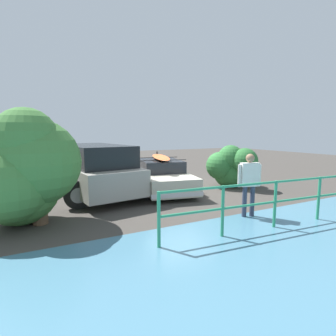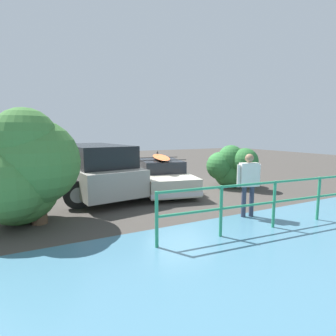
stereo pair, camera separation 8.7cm
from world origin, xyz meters
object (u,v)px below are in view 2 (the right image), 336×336
object	(u,v)px
suv_car	(94,169)
bush_near_left	(232,167)
person_bystander	(249,179)
sedan_car	(161,175)
bush_near_right	(23,171)

from	to	relation	value
suv_car	bush_near_left	bearing A→B (deg)	167.78
person_bystander	bush_near_left	size ratio (longest dim) A/B	0.82
suv_car	sedan_car	bearing A→B (deg)	173.85
bush_near_right	person_bystander	bearing A→B (deg)	160.72
person_bystander	bush_near_left	distance (m)	3.88
suv_car	bush_near_left	xyz separation A→B (m)	(-5.37, 1.16, -0.10)
sedan_car	suv_car	world-z (taller)	suv_car
person_bystander	bush_near_right	distance (m)	5.65
suv_car	bush_near_right	distance (m)	3.32
person_bystander	bush_near_right	world-z (taller)	bush_near_right
sedan_car	bush_near_left	world-z (taller)	bush_near_left
sedan_car	suv_car	bearing A→B (deg)	-6.15
bush_near_right	sedan_car	bearing A→B (deg)	-154.21
person_bystander	sedan_car	bearing A→B (deg)	-80.77
bush_near_left	bush_near_right	xyz separation A→B (m)	(7.48, 1.36, 0.50)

